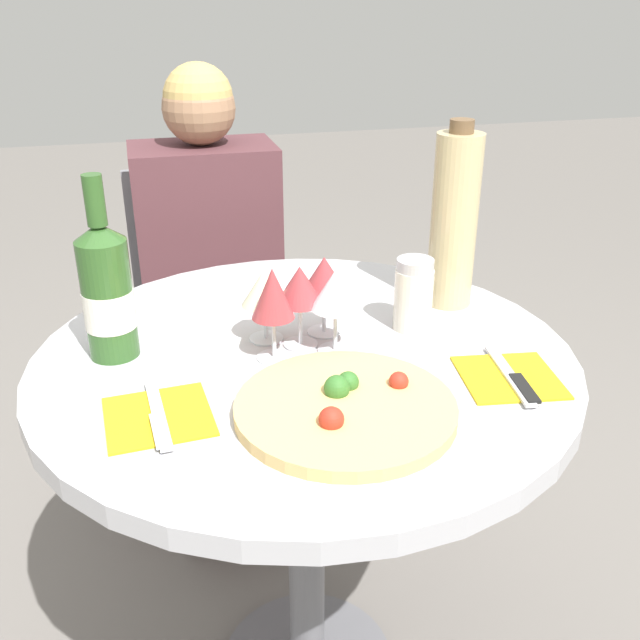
{
  "coord_description": "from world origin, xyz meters",
  "views": [
    {
      "loc": [
        -0.25,
        -1.05,
        1.33
      ],
      "look_at": [
        0.0,
        -0.09,
        0.87
      ],
      "focal_mm": 40.0,
      "sensor_mm": 36.0,
      "label": 1
    }
  ],
  "objects_px": {
    "pizza_large": "(346,408)",
    "tall_carafe": "(454,220)",
    "dining_table": "(305,411)",
    "seated_diner": "(217,323)",
    "wine_bottle": "(107,292)",
    "chair_behind_diner": "(212,330)"
  },
  "relations": [
    {
      "from": "chair_behind_diner",
      "to": "tall_carafe",
      "type": "xyz_separation_m",
      "value": [
        0.4,
        -0.69,
        0.51
      ]
    },
    {
      "from": "chair_behind_diner",
      "to": "tall_carafe",
      "type": "relative_size",
      "value": 2.49
    },
    {
      "from": "dining_table",
      "to": "pizza_large",
      "type": "xyz_separation_m",
      "value": [
        0.01,
        -0.2,
        0.13
      ]
    },
    {
      "from": "dining_table",
      "to": "chair_behind_diner",
      "type": "relative_size",
      "value": 1.05
    },
    {
      "from": "tall_carafe",
      "to": "dining_table",
      "type": "bearing_deg",
      "value": -157.37
    },
    {
      "from": "seated_diner",
      "to": "wine_bottle",
      "type": "xyz_separation_m",
      "value": [
        -0.23,
        -0.6,
        0.36
      ]
    },
    {
      "from": "seated_diner",
      "to": "wine_bottle",
      "type": "distance_m",
      "value": 0.74
    },
    {
      "from": "pizza_large",
      "to": "wine_bottle",
      "type": "xyz_separation_m",
      "value": [
        -0.32,
        0.28,
        0.1
      ]
    },
    {
      "from": "pizza_large",
      "to": "tall_carafe",
      "type": "distance_m",
      "value": 0.49
    },
    {
      "from": "dining_table",
      "to": "tall_carafe",
      "type": "height_order",
      "value": "tall_carafe"
    },
    {
      "from": "wine_bottle",
      "to": "tall_carafe",
      "type": "height_order",
      "value": "tall_carafe"
    },
    {
      "from": "dining_table",
      "to": "pizza_large",
      "type": "height_order",
      "value": "pizza_large"
    },
    {
      "from": "chair_behind_diner",
      "to": "seated_diner",
      "type": "xyz_separation_m",
      "value": [
        -0.0,
        -0.15,
        0.09
      ]
    },
    {
      "from": "chair_behind_diner",
      "to": "seated_diner",
      "type": "height_order",
      "value": "seated_diner"
    },
    {
      "from": "seated_diner",
      "to": "tall_carafe",
      "type": "distance_m",
      "value": 0.79
    },
    {
      "from": "tall_carafe",
      "to": "wine_bottle",
      "type": "bearing_deg",
      "value": -174.5
    },
    {
      "from": "pizza_large",
      "to": "tall_carafe",
      "type": "xyz_separation_m",
      "value": [
        0.31,
        0.34,
        0.16
      ]
    },
    {
      "from": "seated_diner",
      "to": "chair_behind_diner",
      "type": "bearing_deg",
      "value": -90.0
    },
    {
      "from": "pizza_large",
      "to": "dining_table",
      "type": "bearing_deg",
      "value": 93.49
    },
    {
      "from": "wine_bottle",
      "to": "tall_carafe",
      "type": "relative_size",
      "value": 0.87
    },
    {
      "from": "seated_diner",
      "to": "wine_bottle",
      "type": "height_order",
      "value": "seated_diner"
    },
    {
      "from": "chair_behind_diner",
      "to": "pizza_large",
      "type": "height_order",
      "value": "chair_behind_diner"
    }
  ]
}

